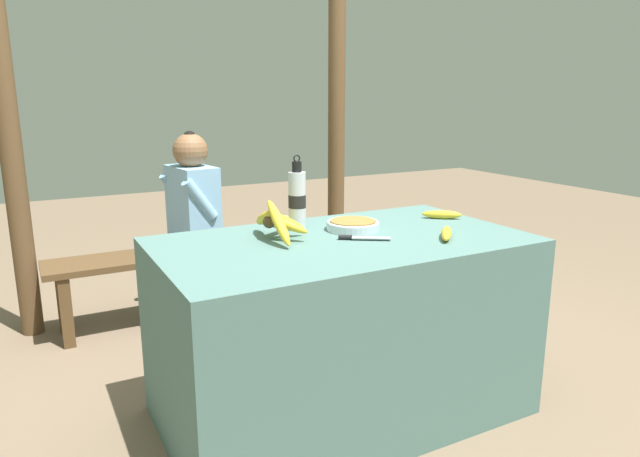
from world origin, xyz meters
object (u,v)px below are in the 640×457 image
banana_bunch_ripe (276,221)px  support_post_near (2,80)px  water_bottle (297,200)px  knife (356,238)px  loose_banana_front (446,233)px  loose_banana_side (442,215)px  serving_bowl (353,225)px  wooden_bench (209,256)px  seated_vendor (186,214)px  banana_bunch_green (291,226)px  support_post_far (337,83)px

banana_bunch_ripe → support_post_near: support_post_near is taller
water_bottle → knife: bearing=-64.5°
loose_banana_front → water_bottle: bearing=138.1°
banana_bunch_ripe → loose_banana_side: (0.82, -0.02, -0.06)m
knife → serving_bowl: bearing=95.2°
knife → support_post_near: 2.05m
water_bottle → support_post_near: bearing=128.5°
loose_banana_side → knife: (-0.55, -0.15, -0.01)m
loose_banana_front → support_post_near: (-1.50, 1.72, 0.61)m
loose_banana_front → wooden_bench: size_ratio=0.10×
serving_bowl → seated_vendor: size_ratio=0.20×
water_bottle → banana_bunch_green: bearing=66.2°
loose_banana_front → support_post_near: 2.36m
banana_bunch_ripe → water_bottle: 0.19m
water_bottle → support_post_far: 1.68m
knife → banana_bunch_green: knife is taller
water_bottle → loose_banana_side: (0.68, -0.12, -0.11)m
serving_bowl → water_bottle: bearing=150.8°
banana_bunch_ripe → knife: 0.32m
wooden_bench → support_post_near: support_post_near is taller
water_bottle → knife: (0.13, -0.27, -0.12)m
water_bottle → support_post_far: size_ratio=0.11×
loose_banana_front → banana_bunch_green: size_ratio=0.55×
loose_banana_front → support_post_near: bearing=131.1°
loose_banana_side → water_bottle: bearing=169.9°
banana_bunch_ripe → support_post_far: (1.08, 1.41, 0.55)m
loose_banana_side → seated_vendor: size_ratio=0.15×
loose_banana_side → support_post_near: (-1.72, 1.43, 0.61)m
knife → banana_bunch_ripe: bearing=-179.1°
support_post_near → support_post_far: bearing=0.0°
seated_vendor → support_post_near: bearing=-22.7°
serving_bowl → banana_bunch_ripe: bearing=178.3°
loose_banana_front → wooden_bench: (-0.51, 1.54, -0.42)m
wooden_bench → seated_vendor: seated_vendor is taller
seated_vendor → loose_banana_front: bearing=105.0°
banana_bunch_green → seated_vendor: bearing=-176.9°
serving_bowl → knife: 0.17m
banana_bunch_ripe → water_bottle: size_ratio=1.15×
banana_bunch_ripe → water_bottle: bearing=36.2°
banana_bunch_ripe → support_post_far: support_post_far is taller
banana_bunch_green → support_post_far: size_ratio=0.12×
serving_bowl → support_post_far: support_post_far is taller
loose_banana_front → support_post_near: size_ratio=0.06×
water_bottle → serving_bowl: bearing=-29.2°
banana_bunch_ripe → wooden_bench: bearing=85.8°
wooden_bench → serving_bowl: bearing=-78.3°
support_post_near → loose_banana_side: bearing=-39.7°
water_bottle → wooden_bench: size_ratio=0.17×
knife → loose_banana_front: bearing=8.5°
loose_banana_front → support_post_far: bearing=74.6°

